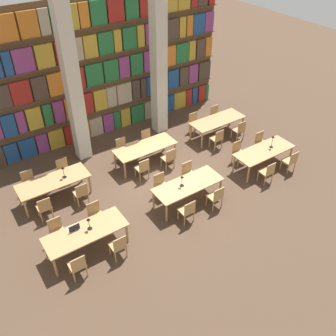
% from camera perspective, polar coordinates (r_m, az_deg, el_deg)
% --- Properties ---
extents(ground_plane, '(40.00, 40.00, 0.00)m').
position_cam_1_polar(ground_plane, '(13.36, -0.32, -2.02)').
color(ground_plane, '#4C3828').
extents(bookshelf_bank, '(10.59, 0.35, 5.50)m').
position_cam_1_polar(bookshelf_bank, '(15.21, -9.46, 14.40)').
color(bookshelf_bank, brown).
rests_on(bookshelf_bank, ground_plane).
extents(pillar_left, '(0.50, 0.50, 6.00)m').
position_cam_1_polar(pillar_left, '(13.55, -14.38, 12.32)').
color(pillar_left, beige).
rests_on(pillar_left, ground_plane).
extents(pillar_center, '(0.50, 0.50, 6.00)m').
position_cam_1_polar(pillar_center, '(14.96, -1.43, 15.84)').
color(pillar_center, beige).
rests_on(pillar_center, ground_plane).
extents(reading_table_0, '(2.33, 0.91, 0.75)m').
position_cam_1_polar(reading_table_0, '(10.86, -12.44, -9.66)').
color(reading_table_0, tan).
rests_on(reading_table_0, ground_plane).
extents(chair_0, '(0.42, 0.40, 0.86)m').
position_cam_1_polar(chair_0, '(10.44, -13.62, -14.23)').
color(chair_0, tan).
rests_on(chair_0, ground_plane).
extents(chair_1, '(0.42, 0.40, 0.86)m').
position_cam_1_polar(chair_1, '(11.43, -16.54, -9.17)').
color(chair_1, tan).
rests_on(chair_1, ground_plane).
extents(chair_2, '(0.42, 0.40, 0.86)m').
position_cam_1_polar(chair_2, '(10.68, -7.55, -11.64)').
color(chair_2, tan).
rests_on(chair_2, ground_plane).
extents(chair_3, '(0.42, 0.40, 0.86)m').
position_cam_1_polar(chair_3, '(11.65, -10.98, -6.95)').
color(chair_3, tan).
rests_on(chair_3, ground_plane).
extents(desk_lamp_0, '(0.14, 0.14, 0.41)m').
position_cam_1_polar(desk_lamp_0, '(10.66, -12.00, -8.02)').
color(desk_lamp_0, black).
rests_on(desk_lamp_0, reading_table_0).
extents(laptop, '(0.32, 0.22, 0.21)m').
position_cam_1_polar(laptop, '(10.92, -14.19, -8.86)').
color(laptop, silver).
rests_on(laptop, reading_table_0).
extents(reading_table_1, '(2.33, 0.91, 0.75)m').
position_cam_1_polar(reading_table_1, '(12.13, 3.04, -2.72)').
color(reading_table_1, tan).
rests_on(reading_table_1, ground_plane).
extents(chair_4, '(0.42, 0.40, 0.86)m').
position_cam_1_polar(chair_4, '(11.58, 2.96, -6.48)').
color(chair_4, tan).
rests_on(chair_4, ground_plane).
extents(chair_5, '(0.42, 0.40, 0.86)m').
position_cam_1_polar(chair_5, '(12.48, -1.08, -2.58)').
color(chair_5, tan).
rests_on(chair_5, ground_plane).
extents(chair_6, '(0.42, 0.40, 0.86)m').
position_cam_1_polar(chair_6, '(12.13, 7.32, -4.35)').
color(chair_6, tan).
rests_on(chair_6, ground_plane).
extents(chair_7, '(0.42, 0.40, 0.86)m').
position_cam_1_polar(chair_7, '(13.00, 3.14, -0.78)').
color(chair_7, tan).
rests_on(chair_7, ground_plane).
extents(desk_lamp_1, '(0.14, 0.14, 0.41)m').
position_cam_1_polar(desk_lamp_1, '(11.83, 2.15, -1.71)').
color(desk_lamp_1, black).
rests_on(desk_lamp_1, reading_table_1).
extents(reading_table_2, '(2.33, 0.91, 0.75)m').
position_cam_1_polar(reading_table_2, '(14.09, 14.42, 2.41)').
color(reading_table_2, tan).
rests_on(reading_table_2, ground_plane).
extents(chair_8, '(0.42, 0.40, 0.86)m').
position_cam_1_polar(chair_8, '(13.49, 14.91, -0.57)').
color(chair_8, tan).
rests_on(chair_8, ground_plane).
extents(chair_9, '(0.42, 0.40, 0.86)m').
position_cam_1_polar(chair_9, '(14.27, 10.68, 2.46)').
color(chair_9, tan).
rests_on(chair_9, ground_plane).
extents(chair_10, '(0.42, 0.40, 0.86)m').
position_cam_1_polar(chair_10, '(14.27, 18.15, 1.06)').
color(chair_10, tan).
rests_on(chair_10, ground_plane).
extents(chair_11, '(0.42, 0.40, 0.86)m').
position_cam_1_polar(chair_11, '(15.01, 13.97, 3.85)').
color(chair_11, tan).
rests_on(chair_11, ground_plane).
extents(desk_lamp_2, '(0.14, 0.14, 0.49)m').
position_cam_1_polar(desk_lamp_2, '(14.10, 15.65, 4.19)').
color(desk_lamp_2, black).
rests_on(desk_lamp_2, reading_table_2).
extents(reading_table_3, '(2.33, 0.91, 0.75)m').
position_cam_1_polar(reading_table_3, '(12.81, -17.07, -2.10)').
color(reading_table_3, tan).
rests_on(reading_table_3, ground_plane).
extents(chair_12, '(0.42, 0.40, 0.86)m').
position_cam_1_polar(chair_12, '(12.29, -18.33, -5.68)').
color(chair_12, tan).
rests_on(chair_12, ground_plane).
extents(chair_13, '(0.42, 0.40, 0.86)m').
position_cam_1_polar(chair_13, '(13.44, -20.38, -2.01)').
color(chair_13, tan).
rests_on(chair_13, ground_plane).
extents(chair_14, '(0.42, 0.40, 0.86)m').
position_cam_1_polar(chair_14, '(12.50, -13.12, -3.69)').
color(chair_14, tan).
rests_on(chair_14, ground_plane).
extents(chair_15, '(0.42, 0.40, 0.86)m').
position_cam_1_polar(chair_15, '(13.63, -15.58, -0.25)').
color(chair_15, tan).
rests_on(chair_15, ground_plane).
extents(desk_lamp_3, '(0.14, 0.14, 0.43)m').
position_cam_1_polar(desk_lamp_3, '(12.63, -15.69, -0.34)').
color(desk_lamp_3, black).
rests_on(desk_lamp_3, reading_table_3).
extents(reading_table_4, '(2.33, 0.91, 0.75)m').
position_cam_1_polar(reading_table_4, '(13.86, -3.49, 3.03)').
color(reading_table_4, tan).
rests_on(reading_table_4, ground_plane).
extents(chair_16, '(0.42, 0.40, 0.86)m').
position_cam_1_polar(chair_16, '(13.24, -3.89, -0.00)').
color(chair_16, tan).
rests_on(chair_16, ground_plane).
extents(chair_17, '(0.42, 0.40, 0.86)m').
position_cam_1_polar(chair_17, '(14.31, -6.94, 2.98)').
color(chair_17, tan).
rests_on(chair_17, ground_plane).
extents(chair_18, '(0.42, 0.40, 0.86)m').
position_cam_1_polar(chair_18, '(13.71, 0.10, 1.57)').
color(chair_18, tan).
rests_on(chair_18, ground_plane).
extents(chair_19, '(0.42, 0.40, 0.86)m').
position_cam_1_polar(chair_19, '(14.75, -3.14, 4.35)').
color(chair_19, tan).
rests_on(chair_19, ground_plane).
extents(reading_table_5, '(2.33, 0.91, 0.75)m').
position_cam_1_polar(reading_table_5, '(15.64, 7.56, 7.07)').
color(reading_table_5, tan).
rests_on(reading_table_5, ground_plane).
extents(chair_20, '(0.42, 0.40, 0.86)m').
position_cam_1_polar(chair_20, '(14.93, 7.50, 4.51)').
color(chair_20, tan).
rests_on(chair_20, ground_plane).
extents(chair_21, '(0.42, 0.40, 0.86)m').
position_cam_1_polar(chair_21, '(15.89, 4.05, 6.94)').
color(chair_21, tan).
rests_on(chair_21, ground_plane).
extents(chair_22, '(0.42, 0.40, 0.86)m').
position_cam_1_polar(chair_22, '(15.63, 10.80, 5.77)').
color(chair_22, tan).
rests_on(chair_22, ground_plane).
extents(chair_23, '(0.42, 0.40, 0.86)m').
position_cam_1_polar(chair_23, '(16.55, 7.31, 8.04)').
color(chair_23, tan).
rests_on(chair_23, ground_plane).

